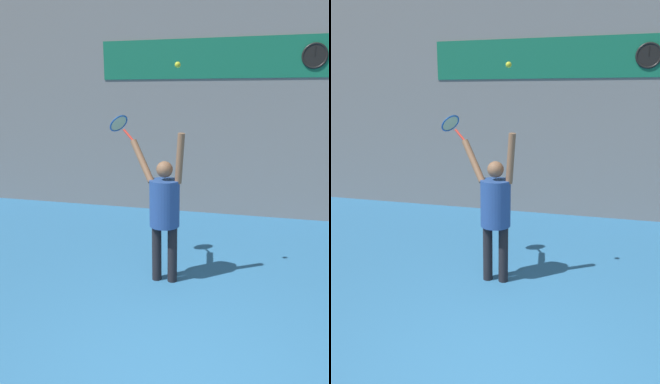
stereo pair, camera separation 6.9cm
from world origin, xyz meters
The scene contains 6 objects.
back_wall centered at (0.00, 5.52, 2.50)m, with size 18.00×0.10×5.00m.
sponsor_banner centered at (0.00, 5.46, 3.20)m, with size 5.51×0.02×0.77m.
scoreboard_clock centered at (1.45, 5.44, 3.20)m, with size 0.47×0.04×0.47m.
tennis_player centered at (-0.65, 2.24, 1.05)m, with size 0.84×0.52×2.03m.
tennis_racket centered at (-1.38, 2.63, 2.09)m, with size 0.43×0.35×0.36m.
tennis_ball centered at (-0.47, 2.20, 2.83)m, with size 0.07×0.07×0.07m.
Camera 1 is at (0.49, -2.35, 2.46)m, focal length 35.00 mm.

